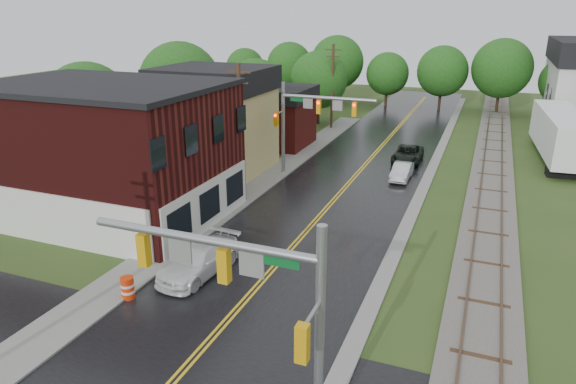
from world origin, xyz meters
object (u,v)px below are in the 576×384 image
Objects in this scene: traffic_signal_near at (249,287)px; utility_pole_b at (240,126)px; brick_building at (107,151)px; sedan_silver at (402,172)px; tree_left_a at (89,108)px; pickup_white at (199,260)px; utility_pole_c at (332,85)px; traffic_signal_far at (309,113)px; suv_dark at (408,154)px; semi_trailer at (560,133)px; tree_left_b at (181,85)px; tree_left_e at (320,81)px; construction_barrel at (128,288)px; tree_left_c at (257,89)px.

utility_pole_b reaches higher than traffic_signal_near.
sedan_silver is (15.98, 13.81, -3.54)m from brick_building.
pickup_white is at bearing -35.56° from tree_left_a.
utility_pole_b is 22.00m from utility_pole_c.
traffic_signal_far is at bearing -165.00° from sedan_silver.
brick_building reaches higher than suv_dark.
tree_left_a is 26.26m from suv_dark.
utility_pole_b is 0.66× the size of semi_trailer.
utility_pole_b is 1.76× the size of pickup_white.
traffic_signal_near reaches higher than pickup_white.
sedan_silver is (10.30, 6.81, -4.11)m from utility_pole_b.
traffic_signal_near is at bearing -54.51° from tree_left_b.
suv_dark is (9.95, -10.23, -4.04)m from utility_pole_c.
semi_trailer is (21.83, -4.99, -2.27)m from utility_pole_c.
traffic_signal_near is at bearing -76.26° from utility_pole_c.
construction_barrel is (3.85, -39.09, -4.29)m from tree_left_e.
brick_building is at bearing -43.13° from tree_left_a.
tree_left_b is at bearing 129.66° from pickup_white.
semi_trailer reaches higher than suv_dark.
traffic_signal_far is (9.01, 12.00, 0.82)m from brick_building.
utility_pole_c reaches higher than traffic_signal_near.
semi_trailer is at bearing 63.74° from pickup_white.
suv_dark is (9.95, 11.77, -4.04)m from utility_pole_b.
semi_trailer is (21.83, 17.01, -2.27)m from utility_pole_b.
utility_pole_c is (5.68, 29.00, 0.57)m from brick_building.
utility_pole_b reaches higher than pickup_white.
tree_left_a is at bearing -163.07° from sedan_silver.
utility_pole_b is at bearing 96.76° from construction_barrel.
traffic_signal_far is at bearing 96.78° from pickup_white.
brick_building reaches higher than sedan_silver.
tree_left_e reaches higher than sedan_silver.
semi_trailer is (18.23, 29.01, 1.71)m from pickup_white.
utility_pole_b is at bearing -68.51° from tree_left_c.
brick_building is at bearing -86.86° from tree_left_c.
traffic_signal_near is 38.85m from semi_trailer.
brick_building is at bearing -138.73° from sedan_silver.
tree_left_a is 24.76m from sedan_silver.
pickup_white is (14.65, -21.90, -4.98)m from tree_left_b.
tree_left_c is (6.00, 18.00, -0.60)m from tree_left_a.
pickup_white reaches higher than construction_barrel.
utility_pole_b reaches higher than construction_barrel.
traffic_signal_near is 45.59m from tree_left_e.
utility_pole_c is 8.16m from tree_left_c.
tree_left_e reaches higher than tree_left_c.
pickup_white is at bearing 129.84° from traffic_signal_near.
tree_left_c is at bearing 71.57° from tree_left_a.
brick_building is at bearing -130.35° from suv_dark.
tree_left_c reaches higher than pickup_white.
utility_pole_b reaches higher than tree_left_c.
sedan_silver is at bearing 14.56° from traffic_signal_far.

